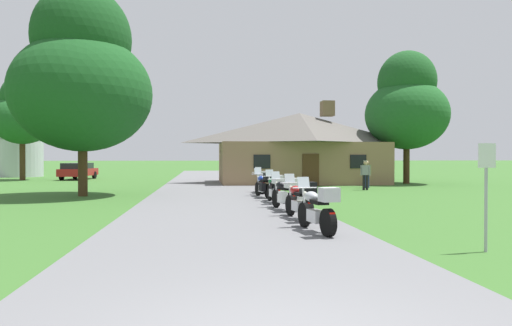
{
  "coord_description": "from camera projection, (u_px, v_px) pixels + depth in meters",
  "views": [
    {
      "loc": [
        -0.67,
        -3.93,
        1.86
      ],
      "look_at": [
        1.98,
        18.45,
        1.59
      ],
      "focal_mm": 31.54,
      "sensor_mm": 36.0,
      "label": 1
    }
  ],
  "objects": [
    {
      "name": "ground_plane",
      "position": [
        216.0,
        193.0,
        23.87
      ],
      "size": [
        500.0,
        500.0,
        0.0
      ],
      "primitive_type": "plane",
      "color": "#386628"
    },
    {
      "name": "asphalt_driveway",
      "position": [
        217.0,
        195.0,
        21.88
      ],
      "size": [
        6.4,
        80.0,
        0.06
      ],
      "primitive_type": "cube",
      "color": "slate",
      "rests_on": "ground"
    },
    {
      "name": "motorcycle_silver_nearest_to_camera",
      "position": [
        318.0,
        209.0,
        10.76
      ],
      "size": [
        0.79,
        2.07,
        1.3
      ],
      "rotation": [
        0.0,
        0.0,
        0.16
      ],
      "color": "black",
      "rests_on": "asphalt_driveway"
    },
    {
      "name": "motorcycle_red_second_in_row",
      "position": [
        300.0,
        200.0,
        13.05
      ],
      "size": [
        0.76,
        2.08,
        1.3
      ],
      "rotation": [
        0.0,
        0.0,
        0.15
      ],
      "color": "black",
      "rests_on": "asphalt_driveway"
    },
    {
      "name": "motorcycle_black_third_in_row",
      "position": [
        286.0,
        194.0,
        15.29
      ],
      "size": [
        0.97,
        2.07,
        1.3
      ],
      "rotation": [
        0.0,
        0.0,
        0.18
      ],
      "color": "black",
      "rests_on": "asphalt_driveway"
    },
    {
      "name": "motorcycle_green_fourth_in_row",
      "position": [
        274.0,
        189.0,
        17.89
      ],
      "size": [
        0.66,
        2.08,
        1.3
      ],
      "rotation": [
        0.0,
        0.0,
        0.06
      ],
      "color": "black",
      "rests_on": "asphalt_driveway"
    },
    {
      "name": "motorcycle_blue_fifth_in_row",
      "position": [
        265.0,
        185.0,
        20.27
      ],
      "size": [
        0.98,
        2.07,
        1.3
      ],
      "rotation": [
        0.0,
        0.0,
        0.2
      ],
      "color": "black",
      "rests_on": "asphalt_driveway"
    },
    {
      "name": "motorcycle_red_farthest_in_row",
      "position": [
        261.0,
        182.0,
        22.74
      ],
      "size": [
        0.66,
        2.08,
        1.3
      ],
      "rotation": [
        0.0,
        0.0,
        0.02
      ],
      "color": "black",
      "rests_on": "asphalt_driveway"
    },
    {
      "name": "stone_lodge",
      "position": [
        300.0,
        147.0,
        32.68
      ],
      "size": [
        12.17,
        7.13,
        6.0
      ],
      "color": "#896B4C",
      "rests_on": "ground"
    },
    {
      "name": "bystander_olive_shirt_near_lodge",
      "position": [
        367.0,
        173.0,
        27.49
      ],
      "size": [
        0.55,
        0.22,
        1.67
      ],
      "rotation": [
        0.0,
        0.0,
        6.27
      ],
      "color": "navy",
      "rests_on": "ground"
    },
    {
      "name": "bystander_gray_shirt_beside_signpost",
      "position": [
        365.0,
        173.0,
        25.68
      ],
      "size": [
        0.51,
        0.35,
        1.69
      ],
      "rotation": [
        0.0,
        0.0,
        2.7
      ],
      "color": "black",
      "rests_on": "ground"
    },
    {
      "name": "metal_signpost_roadside",
      "position": [
        486.0,
        183.0,
        8.81
      ],
      "size": [
        0.36,
        0.06,
        2.14
      ],
      "color": "#9EA0A5",
      "rests_on": "ground"
    },
    {
      "name": "tree_right_of_lodge",
      "position": [
        407.0,
        105.0,
        32.01
      ],
      "size": [
        5.84,
        5.84,
        9.45
      ],
      "color": "#422D19",
      "rests_on": "ground"
    },
    {
      "name": "tree_left_far",
      "position": [
        22.0,
        113.0,
        36.84
      ],
      "size": [
        4.68,
        4.68,
        8.59
      ],
      "color": "#422D19",
      "rests_on": "ground"
    },
    {
      "name": "tree_left_near",
      "position": [
        82.0,
        77.0,
        21.57
      ],
      "size": [
        6.6,
        6.6,
        10.07
      ],
      "color": "#422D19",
      "rests_on": "ground"
    },
    {
      "name": "metal_silo_distant",
      "position": [
        21.0,
        134.0,
        43.67
      ],
      "size": [
        4.06,
        4.06,
        8.28
      ],
      "color": "#B2B7BC",
      "rests_on": "ground"
    },
    {
      "name": "parked_red_suv_far_left",
      "position": [
        78.0,
        170.0,
        38.07
      ],
      "size": [
        2.29,
        4.76,
        1.4
      ],
      "rotation": [
        0.0,
        0.0,
        -0.1
      ],
      "color": "maroon",
      "rests_on": "ground"
    }
  ]
}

